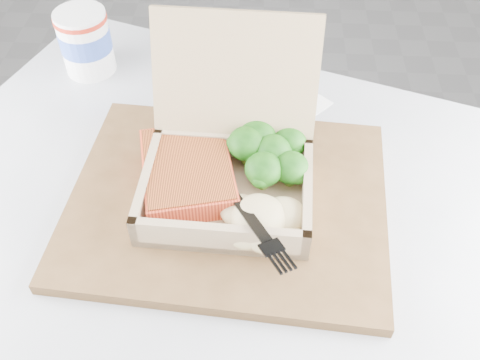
# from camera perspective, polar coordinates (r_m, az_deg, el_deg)

# --- Properties ---
(floor) EXTENTS (4.00, 4.00, 0.00)m
(floor) POSITION_cam_1_polar(r_m,az_deg,el_deg) (1.45, -12.82, -11.67)
(floor) COLOR gray
(floor) RESTS_ON ground
(cafe_table) EXTENTS (0.95, 0.95, 0.71)m
(cafe_table) POSITION_cam_1_polar(r_m,az_deg,el_deg) (0.80, -5.93, -13.19)
(cafe_table) COLOR black
(cafe_table) RESTS_ON floor
(serving_tray) EXTENTS (0.40, 0.33, 0.02)m
(serving_tray) POSITION_cam_1_polar(r_m,az_deg,el_deg) (0.66, -1.31, -2.19)
(serving_tray) COLOR brown
(serving_tray) RESTS_ON cafe_table
(takeout_container) EXTENTS (0.21, 0.22, 0.18)m
(takeout_container) POSITION_cam_1_polar(r_m,az_deg,el_deg) (0.64, -1.12, 2.68)
(takeout_container) COLOR tan
(takeout_container) RESTS_ON serving_tray
(salmon_fillet) EXTENTS (0.13, 0.16, 0.03)m
(salmon_fillet) POSITION_cam_1_polar(r_m,az_deg,el_deg) (0.65, -5.61, 0.89)
(salmon_fillet) COLOR #E1512C
(salmon_fillet) RESTS_ON takeout_container
(broccoli_pile) EXTENTS (0.11, 0.11, 0.04)m
(broccoli_pile) POSITION_cam_1_polar(r_m,az_deg,el_deg) (0.66, 3.45, 2.52)
(broccoli_pile) COLOR #2A761A
(broccoli_pile) RESTS_ON takeout_container
(mashed_potatoes) EXTENTS (0.10, 0.09, 0.04)m
(mashed_potatoes) POSITION_cam_1_polar(r_m,az_deg,el_deg) (0.60, 2.02, -3.96)
(mashed_potatoes) COLOR beige
(mashed_potatoes) RESTS_ON takeout_container
(plastic_fork) EXTENTS (0.09, 0.15, 0.03)m
(plastic_fork) POSITION_cam_1_polar(r_m,az_deg,el_deg) (0.60, -0.28, -1.89)
(plastic_fork) COLOR black
(plastic_fork) RESTS_ON mashed_potatoes
(paper_cup) EXTENTS (0.08, 0.08, 0.10)m
(paper_cup) POSITION_cam_1_polar(r_m,az_deg,el_deg) (0.87, -16.19, 14.13)
(paper_cup) COLOR white
(paper_cup) RESTS_ON cafe_table
(receipt) EXTENTS (0.16, 0.17, 0.00)m
(receipt) POSITION_cam_1_polar(r_m,az_deg,el_deg) (0.79, 4.19, 7.12)
(receipt) COLOR white
(receipt) RESTS_ON cafe_table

